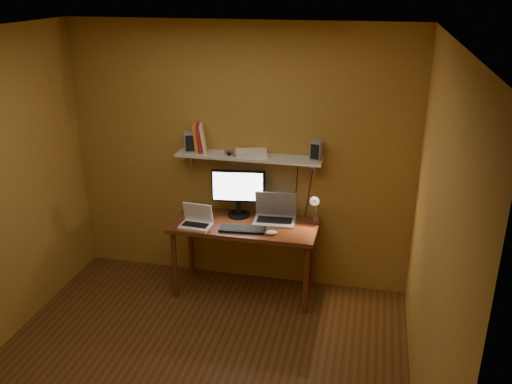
% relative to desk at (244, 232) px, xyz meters
% --- Properties ---
extents(room, '(3.44, 3.24, 2.64)m').
position_rel_desk_xyz_m(room, '(-0.13, -1.28, 0.64)').
color(room, brown).
rests_on(room, ground).
extents(desk, '(1.40, 0.60, 0.75)m').
position_rel_desk_xyz_m(desk, '(0.00, 0.00, 0.00)').
color(desk, '#603117').
rests_on(desk, ground).
extents(wall_shelf, '(1.40, 0.25, 0.21)m').
position_rel_desk_xyz_m(wall_shelf, '(0.00, 0.19, 0.69)').
color(wall_shelf, silver).
rests_on(wall_shelf, room).
extents(monitor, '(0.52, 0.25, 0.47)m').
position_rel_desk_xyz_m(monitor, '(-0.10, 0.17, 0.35)').
color(monitor, black).
rests_on(monitor, desk).
extents(laptop, '(0.41, 0.31, 0.29)m').
position_rel_desk_xyz_m(laptop, '(0.27, 0.14, 0.16)').
color(laptop, gray).
rests_on(laptop, desk).
extents(netbook, '(0.30, 0.22, 0.21)m').
position_rel_desk_xyz_m(netbook, '(-0.43, -0.13, 0.14)').
color(netbook, white).
rests_on(netbook, desk).
extents(keyboard, '(0.44, 0.18, 0.02)m').
position_rel_desk_xyz_m(keyboard, '(0.02, -0.15, 0.10)').
color(keyboard, black).
rests_on(keyboard, desk).
extents(mouse, '(0.12, 0.10, 0.04)m').
position_rel_desk_xyz_m(mouse, '(0.30, -0.17, 0.10)').
color(mouse, white).
rests_on(mouse, desk).
extents(desk_lamp, '(0.09, 0.23, 0.38)m').
position_rel_desk_xyz_m(desk_lamp, '(0.66, 0.13, 0.29)').
color(desk_lamp, silver).
rests_on(desk_lamp, desk).
extents(speaker_left, '(0.14, 0.14, 0.20)m').
position_rel_desk_xyz_m(speaker_left, '(-0.58, 0.19, 0.81)').
color(speaker_left, gray).
rests_on(speaker_left, wall_shelf).
extents(speaker_right, '(0.12, 0.12, 0.18)m').
position_rel_desk_xyz_m(speaker_right, '(0.64, 0.20, 0.80)').
color(speaker_right, gray).
rests_on(speaker_right, wall_shelf).
extents(books, '(0.18, 0.19, 0.27)m').
position_rel_desk_xyz_m(books, '(-0.49, 0.22, 0.84)').
color(books, orange).
rests_on(books, wall_shelf).
extents(shelf_camera, '(0.10, 0.05, 0.06)m').
position_rel_desk_xyz_m(shelf_camera, '(-0.17, 0.12, 0.74)').
color(shelf_camera, silver).
rests_on(shelf_camera, wall_shelf).
extents(router, '(0.33, 0.27, 0.05)m').
position_rel_desk_xyz_m(router, '(0.03, 0.20, 0.73)').
color(router, white).
rests_on(router, wall_shelf).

